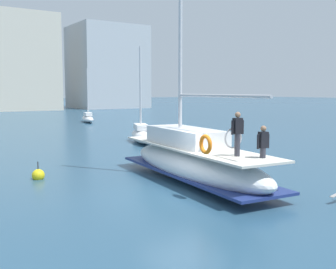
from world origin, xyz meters
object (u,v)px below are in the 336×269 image
moored_cutter_left (88,118)px  mooring_buoy (38,175)px  main_sailboat (193,160)px  moored_sloop_near (141,134)px

moored_cutter_left → mooring_buoy: size_ratio=7.43×
main_sailboat → moored_sloop_near: bearing=69.8°
moored_sloop_near → mooring_buoy: size_ratio=8.09×
main_sailboat → moored_sloop_near: main_sailboat is taller
mooring_buoy → moored_cutter_left: bearing=64.2°
moored_sloop_near → moored_cutter_left: bearing=78.9°
main_sailboat → moored_sloop_near: 13.37m
moored_sloop_near → mooring_buoy: moored_sloop_near is taller
moored_cutter_left → mooring_buoy: moored_cutter_left is taller
moored_sloop_near → mooring_buoy: (-9.97, -8.58, -0.42)m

